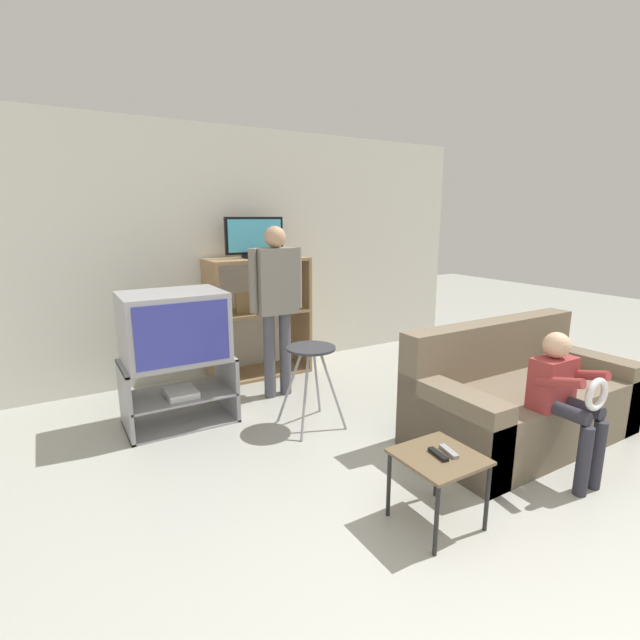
# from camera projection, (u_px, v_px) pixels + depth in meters

# --- Properties ---
(ground_plane) EXTENTS (18.00, 18.00, 0.00)m
(ground_plane) POSITION_uv_depth(u_px,v_px,m) (539.00, 634.00, 1.92)
(ground_plane) COLOR #ADADA3
(wall_back) EXTENTS (6.40, 0.06, 2.60)m
(wall_back) POSITION_uv_depth(u_px,v_px,m) (217.00, 254.00, 4.90)
(wall_back) COLOR silver
(wall_back) RESTS_ON ground_plane
(tv_stand) EXTENTS (0.87, 0.54, 0.55)m
(tv_stand) POSITION_uv_depth(u_px,v_px,m) (179.00, 391.00, 3.84)
(tv_stand) COLOR #939399
(tv_stand) RESTS_ON ground_plane
(television_main) EXTENTS (0.78, 0.59, 0.56)m
(television_main) POSITION_uv_depth(u_px,v_px,m) (174.00, 327.00, 3.70)
(television_main) COLOR #9E9EA3
(television_main) RESTS_ON tv_stand
(media_shelf) EXTENTS (1.06, 0.47, 1.27)m
(media_shelf) POSITION_uv_depth(u_px,v_px,m) (258.00, 316.00, 4.95)
(media_shelf) COLOR #9E7A51
(media_shelf) RESTS_ON ground_plane
(television_flat) EXTENTS (0.64, 0.20, 0.42)m
(television_flat) POSITION_uv_depth(u_px,v_px,m) (255.00, 239.00, 4.79)
(television_flat) COLOR black
(television_flat) RESTS_ON media_shelf
(folding_stool) EXTENTS (0.44, 0.44, 0.68)m
(folding_stool) POSITION_uv_depth(u_px,v_px,m) (311.00, 360.00, 3.71)
(folding_stool) COLOR #99999E
(folding_stool) RESTS_ON ground_plane
(snack_table) EXTENTS (0.42, 0.42, 0.42)m
(snack_table) POSITION_uv_depth(u_px,v_px,m) (438.00, 464.00, 2.54)
(snack_table) COLOR brown
(snack_table) RESTS_ON ground_plane
(remote_control_black) EXTENTS (0.06, 0.15, 0.02)m
(remote_control_black) POSITION_uv_depth(u_px,v_px,m) (438.00, 454.00, 2.52)
(remote_control_black) COLOR black
(remote_control_black) RESTS_ON snack_table
(remote_control_white) EXTENTS (0.07, 0.15, 0.02)m
(remote_control_white) POSITION_uv_depth(u_px,v_px,m) (449.00, 451.00, 2.55)
(remote_control_white) COLOR gray
(remote_control_white) RESTS_ON snack_table
(couch) EXTENTS (1.80, 0.86, 0.87)m
(couch) POSITION_uv_depth(u_px,v_px,m) (518.00, 400.00, 3.59)
(couch) COLOR #756651
(couch) RESTS_ON ground_plane
(person_standing_adult) EXTENTS (0.53, 0.20, 1.61)m
(person_standing_adult) POSITION_uv_depth(u_px,v_px,m) (276.00, 296.00, 4.28)
(person_standing_adult) COLOR #4C4C56
(person_standing_adult) RESTS_ON ground_plane
(person_seated_child) EXTENTS (0.33, 0.43, 0.97)m
(person_seated_child) POSITION_uv_depth(u_px,v_px,m) (564.00, 393.00, 2.97)
(person_seated_child) COLOR #2D2D38
(person_seated_child) RESTS_ON ground_plane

